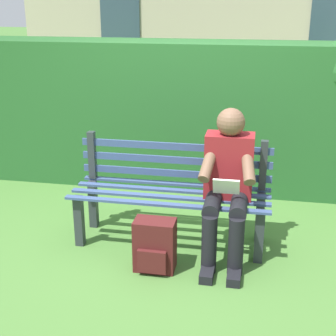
{
  "coord_description": "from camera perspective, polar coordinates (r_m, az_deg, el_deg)",
  "views": [
    {
      "loc": [
        -0.67,
        3.62,
        1.98
      ],
      "look_at": [
        0.0,
        0.1,
        0.71
      ],
      "focal_mm": 51.5,
      "sensor_mm": 36.0,
      "label": 1
    }
  ],
  "objects": [
    {
      "name": "park_bench",
      "position": [
        4.06,
        0.47,
        -2.65
      ],
      "size": [
        1.64,
        0.52,
        0.89
      ],
      "color": "#2D3338",
      "rests_on": "ground"
    },
    {
      "name": "ground",
      "position": [
        4.18,
        0.26,
        -8.78
      ],
      "size": [
        60.0,
        60.0,
        0.0
      ],
      "primitive_type": "plane",
      "color": "#477533"
    },
    {
      "name": "hedge_backdrop",
      "position": [
        5.27,
        2.53,
        6.66
      ],
      "size": [
        5.38,
        0.77,
        1.64
      ],
      "color": "#265B28",
      "rests_on": "ground"
    },
    {
      "name": "backpack",
      "position": [
        3.71,
        -1.58,
        -9.17
      ],
      "size": [
        0.31,
        0.26,
        0.41
      ],
      "color": "#4C1919",
      "rests_on": "ground"
    },
    {
      "name": "person_seated",
      "position": [
        3.77,
        7.05,
        -1.56
      ],
      "size": [
        0.44,
        0.73,
        1.19
      ],
      "color": "maroon",
      "rests_on": "ground"
    }
  ]
}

